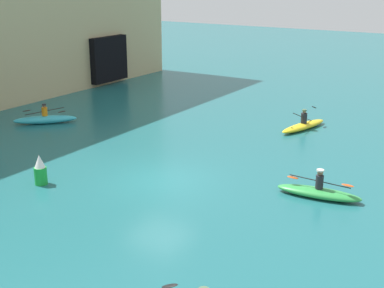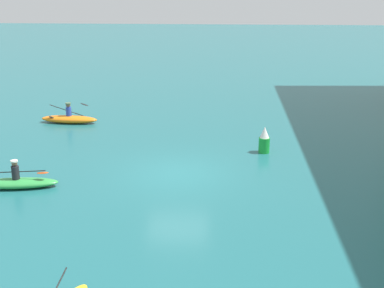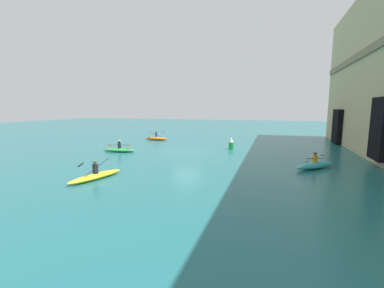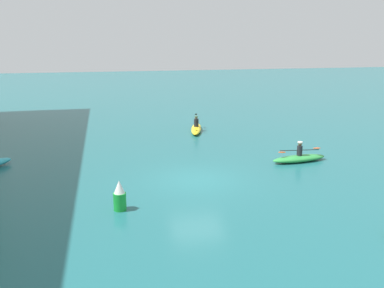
{
  "view_description": "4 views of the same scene",
  "coord_description": "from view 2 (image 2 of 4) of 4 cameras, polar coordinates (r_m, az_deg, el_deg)",
  "views": [
    {
      "loc": [
        -15.81,
        -11.7,
        7.8
      ],
      "look_at": [
        1.41,
        -0.66,
        1.25
      ],
      "focal_mm": 50.0,
      "sensor_mm": 36.0,
      "label": 1
    },
    {
      "loc": [
        19.84,
        1.7,
        7.79
      ],
      "look_at": [
        3.36,
        0.75,
        2.35
      ],
      "focal_mm": 50.0,
      "sensor_mm": 36.0,
      "label": 2
    },
    {
      "loc": [
        21.84,
        7.39,
        4.07
      ],
      "look_at": [
        3.39,
        1.56,
        1.27
      ],
      "focal_mm": 24.0,
      "sensor_mm": 36.0,
      "label": 3
    },
    {
      "loc": [
        -18.21,
        3.96,
        6.54
      ],
      "look_at": [
        3.77,
        -0.54,
        0.74
      ],
      "focal_mm": 40.0,
      "sensor_mm": 36.0,
      "label": 4
    }
  ],
  "objects": [
    {
      "name": "ground_plane",
      "position": [
        21.38,
        -1.5,
        -3.14
      ],
      "size": [
        120.0,
        120.0,
        0.0
      ],
      "primitive_type": "plane",
      "color": "#1E6066"
    },
    {
      "name": "kayak_green",
      "position": [
        20.99,
        -18.22,
        -3.9
      ],
      "size": [
        1.18,
        3.16,
        1.08
      ],
      "rotation": [
        0.0,
        0.0,
        4.84
      ],
      "color": "green",
      "rests_on": "ground"
    },
    {
      "name": "kayak_orange",
      "position": [
        29.01,
        -12.97,
        2.66
      ],
      "size": [
        0.96,
        3.06,
        1.09
      ],
      "rotation": [
        0.0,
        0.0,
        1.51
      ],
      "color": "orange",
      "rests_on": "ground"
    },
    {
      "name": "marker_buoy",
      "position": [
        23.81,
        7.72,
        0.36
      ],
      "size": [
        0.49,
        0.49,
        1.19
      ],
      "color": "green",
      "rests_on": "ground"
    }
  ]
}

